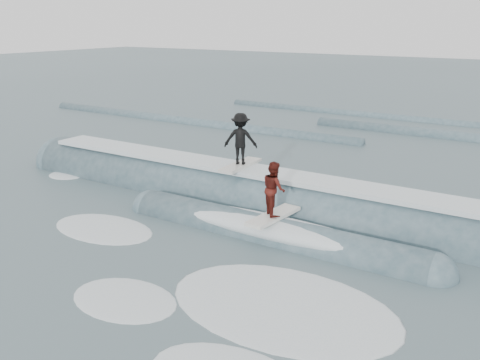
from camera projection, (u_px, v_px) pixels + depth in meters
The scene contains 6 objects.
ground at pixel (189, 241), 14.95m from camera, with size 160.00×160.00×0.00m, color #3D5259.
breaking_wave at pixel (258, 208), 17.44m from camera, with size 21.47×3.93×2.30m.
surfer_black at pixel (241, 141), 17.62m from camera, with size 1.26×2.02×1.80m.
surfer_red at pixel (274, 192), 14.77m from camera, with size 0.94×2.04×1.62m.
whitewater at pixel (185, 279), 12.75m from camera, with size 15.08×8.56×0.10m.
far_swells at pixel (368, 130), 29.77m from camera, with size 39.87×8.65×0.80m.
Camera 1 is at (8.65, -10.88, 5.95)m, focal length 40.00 mm.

